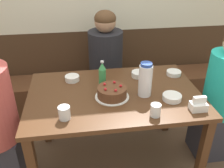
{
  "coord_description": "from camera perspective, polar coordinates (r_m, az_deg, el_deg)",
  "views": [
    {
      "loc": [
        -0.26,
        -1.62,
        1.72
      ],
      "look_at": [
        -0.01,
        0.05,
        0.78
      ],
      "focal_mm": 40.0,
      "sensor_mm": 36.0,
      "label": 1
    }
  ],
  "objects": [
    {
      "name": "ground_plane",
      "position": [
        2.38,
        0.44,
        -17.27
      ],
      "size": [
        12.0,
        12.0,
        0.0
      ],
      "primitive_type": "plane",
      "color": "brown"
    },
    {
      "name": "bench_seat",
      "position": [
        2.89,
        -2.06,
        -2.3
      ],
      "size": [
        2.78,
        0.38,
        0.43
      ],
      "color": "#56331E",
      "rests_on": "ground_plane"
    },
    {
      "name": "dining_table",
      "position": [
        1.96,
        0.52,
        -4.31
      ],
      "size": [
        1.31,
        0.85,
        0.73
      ],
      "color": "#4C2D19",
      "rests_on": "ground_plane"
    },
    {
      "name": "birthday_cake",
      "position": [
        1.84,
        0.01,
        -1.9
      ],
      "size": [
        0.25,
        0.25,
        0.1
      ],
      "color": "white",
      "rests_on": "dining_table"
    },
    {
      "name": "water_pitcher",
      "position": [
        1.84,
        7.63,
        0.98
      ],
      "size": [
        0.1,
        0.1,
        0.26
      ],
      "color": "white",
      "rests_on": "dining_table"
    },
    {
      "name": "soju_bottle",
      "position": [
        1.96,
        -2.23,
        2.25
      ],
      "size": [
        0.06,
        0.06,
        0.22
      ],
      "color": "#388E4C",
      "rests_on": "dining_table"
    },
    {
      "name": "napkin_holder",
      "position": [
        1.8,
        19.16,
        -4.58
      ],
      "size": [
        0.11,
        0.08,
        0.11
      ],
      "color": "white",
      "rests_on": "dining_table"
    },
    {
      "name": "bowl_soup_white",
      "position": [
        1.87,
        13.54,
        -2.96
      ],
      "size": [
        0.14,
        0.14,
        0.04
      ],
      "color": "white",
      "rests_on": "dining_table"
    },
    {
      "name": "bowl_rice_small",
      "position": [
        2.1,
        -9.09,
        1.32
      ],
      "size": [
        0.12,
        0.12,
        0.04
      ],
      "color": "white",
      "rests_on": "dining_table"
    },
    {
      "name": "bowl_side_dish",
      "position": [
        2.24,
        13.93,
        2.46
      ],
      "size": [
        0.13,
        0.13,
        0.04
      ],
      "color": "white",
      "rests_on": "dining_table"
    },
    {
      "name": "bowl_sauce_shallow",
      "position": [
        2.15,
        6.13,
        2.25
      ],
      "size": [
        0.12,
        0.12,
        0.04
      ],
      "color": "white",
      "rests_on": "dining_table"
    },
    {
      "name": "glass_water_tall",
      "position": [
        1.67,
        9.93,
        -5.91
      ],
      "size": [
        0.07,
        0.07,
        0.09
      ],
      "color": "silver",
      "rests_on": "dining_table"
    },
    {
      "name": "glass_tumbler_short",
      "position": [
        1.65,
        -10.84,
        -6.46
      ],
      "size": [
        0.08,
        0.08,
        0.09
      ],
      "color": "silver",
      "rests_on": "dining_table"
    },
    {
      "name": "person_teal_shirt",
      "position": [
        2.58,
        -1.42,
        3.04
      ],
      "size": [
        0.34,
        0.34,
        1.2
      ],
      "rotation": [
        0.0,
        0.0,
        -1.57
      ],
      "color": "#33333D",
      "rests_on": "ground_plane"
    },
    {
      "name": "person_pale_blue_shirt",
      "position": [
        2.33,
        23.44,
        -4.08
      ],
      "size": [
        0.34,
        0.31,
        1.17
      ],
      "rotation": [
        0.0,
        0.0,
        3.14
      ],
      "color": "#33333D",
      "rests_on": "ground_plane"
    }
  ]
}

